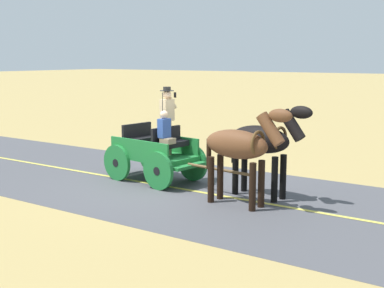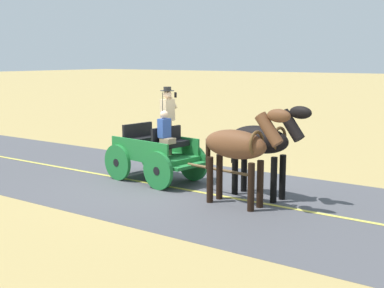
{
  "view_description": "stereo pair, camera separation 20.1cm",
  "coord_description": "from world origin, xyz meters",
  "views": [
    {
      "loc": [
        10.23,
        7.87,
        3.24
      ],
      "look_at": [
        -0.36,
        0.7,
        1.1
      ],
      "focal_mm": 48.36,
      "sensor_mm": 36.0,
      "label": 1
    },
    {
      "loc": [
        10.11,
        8.04,
        3.24
      ],
      "look_at": [
        -0.36,
        0.7,
        1.1
      ],
      "focal_mm": 48.36,
      "sensor_mm": 36.0,
      "label": 2
    }
  ],
  "objects": [
    {
      "name": "ground_plane",
      "position": [
        0.0,
        0.0,
        0.0
      ],
      "size": [
        200.0,
        200.0,
        0.0
      ],
      "primitive_type": "plane",
      "color": "tan"
    },
    {
      "name": "road_surface",
      "position": [
        0.0,
        0.0,
        0.0
      ],
      "size": [
        5.89,
        160.0,
        0.01
      ],
      "primitive_type": "cube",
      "color": "#4C4C51",
      "rests_on": "ground"
    },
    {
      "name": "road_centre_stripe",
      "position": [
        0.0,
        0.0,
        0.01
      ],
      "size": [
        0.12,
        160.0,
        0.0
      ],
      "primitive_type": "cube",
      "color": "#DBCC4C",
      "rests_on": "road_surface"
    },
    {
      "name": "horse_drawn_carriage",
      "position": [
        -0.36,
        -0.42,
        0.82
      ],
      "size": [
        1.69,
        4.51,
        2.5
      ],
      "color": "#1E7233",
      "rests_on": "ground"
    },
    {
      "name": "horse_near_side",
      "position": [
        -0.44,
        2.65,
        1.32
      ],
      "size": [
        0.75,
        2.14,
        2.21
      ],
      "color": "black",
      "rests_on": "ground"
    },
    {
      "name": "horse_off_side",
      "position": [
        0.46,
        2.54,
        1.32
      ],
      "size": [
        0.67,
        2.13,
        2.21
      ],
      "color": "brown",
      "rests_on": "ground"
    }
  ]
}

